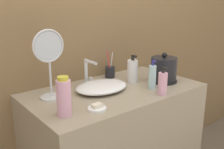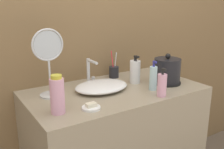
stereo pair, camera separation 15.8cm
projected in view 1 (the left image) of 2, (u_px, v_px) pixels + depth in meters
name	position (u px, v px, depth m)	size (l,w,h in m)	color
wall_back	(85.00, 24.00, 1.78)	(6.00, 0.04, 2.60)	olive
sink_basin	(102.00, 87.00, 1.61)	(0.34, 0.26, 0.05)	white
faucet	(88.00, 71.00, 1.71)	(0.06, 0.13, 0.17)	silver
electric_kettle	(164.00, 70.00, 1.78)	(0.19, 0.19, 0.20)	black
toothbrush_cup	(110.00, 72.00, 1.88)	(0.07, 0.07, 0.20)	#232328
lotion_bottle	(152.00, 77.00, 1.64)	(0.05, 0.05, 0.19)	silver
shampoo_bottle	(64.00, 97.00, 1.25)	(0.07, 0.07, 0.20)	#EAA8C6
mouthwash_bottle	(133.00, 71.00, 1.76)	(0.07, 0.07, 0.19)	white
hand_cream_bottle	(163.00, 83.00, 1.54)	(0.05, 0.05, 0.17)	#EAA8C6
soap_dish	(97.00, 108.00, 1.34)	(0.10, 0.10, 0.03)	white
vanity_mirror	(49.00, 60.00, 1.44)	(0.18, 0.13, 0.39)	silver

